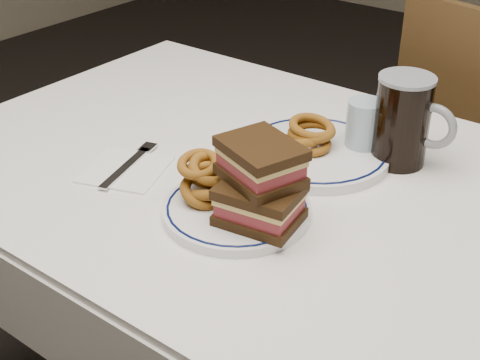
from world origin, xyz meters
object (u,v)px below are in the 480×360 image
Objects in this scene: chair_far at (480,155)px; beer_mug at (404,120)px; far_plate at (315,152)px; reuben_sandwich at (260,183)px; main_plate at (237,209)px.

beer_mug is (0.02, -0.62, 0.34)m from chair_far.
beer_mug reaches higher than far_plate.
reuben_sandwich is at bearing -93.59° from chair_far.
chair_far is 3.26× the size of far_plate.
reuben_sandwich is 0.34m from beer_mug.
beer_mug is 0.17m from far_plate.
main_plate is 0.86× the size of far_plate.
chair_far is 1.00m from reuben_sandwich.
reuben_sandwich reaches higher than far_plate.
beer_mug is at bearing 75.96° from reuben_sandwich.
far_plate is at bearing 90.55° from main_plate.
beer_mug is at bearing 67.81° from main_plate.
chair_far is at bearing 83.40° from main_plate.
chair_far reaches higher than reuben_sandwich.
far_plate is at bearing 101.75° from reuben_sandwich.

